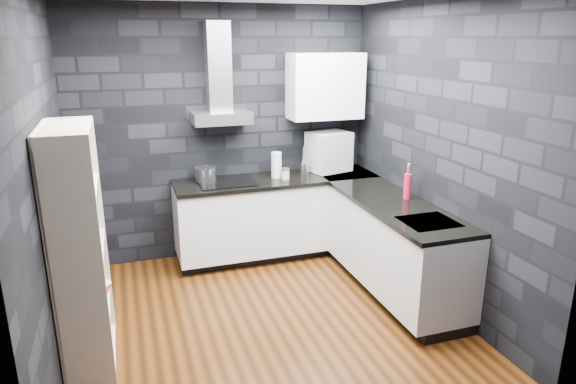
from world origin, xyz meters
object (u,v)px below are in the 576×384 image
pot (206,175)px  utensil_crock (304,169)px  glass_vase (276,165)px  fruit_bowl (78,252)px  bookshelf (80,250)px  storage_jar (285,175)px  red_bottle (408,186)px  appliance_garage (329,151)px

pot → utensil_crock: size_ratio=1.78×
pot → glass_vase: 0.76m
pot → fruit_bowl: size_ratio=1.13×
utensil_crock → bookshelf: bookshelf is taller
storage_jar → red_bottle: bearing=-48.7°
utensil_crock → fruit_bowl: 2.76m
utensil_crock → storage_jar: bearing=-154.0°
glass_vase → pot: bearing=175.6°
storage_jar → utensil_crock: bearing=26.0°
glass_vase → appliance_garage: 0.65m
appliance_garage → fruit_bowl: 3.06m
storage_jar → appliance_garage: bearing=18.0°
pot → storage_jar: bearing=-11.4°
pot → appliance_garage: 1.41m
red_bottle → pot: bearing=145.6°
storage_jar → utensil_crock: (0.26, 0.13, 0.01)m
appliance_garage → pot: bearing=166.6°
pot → fruit_bowl: pot is taller
glass_vase → red_bottle: bearing=-49.5°
pot → red_bottle: (1.71, -1.17, 0.04)m
red_bottle → fruit_bowl: 2.91m
bookshelf → fruit_bowl: bearing=-76.5°
glass_vase → appliance_garage: size_ratio=0.63×
storage_jar → utensil_crock: utensil_crock is taller
utensil_crock → pot: bearing=178.0°
pot → glass_vase: glass_vase is taller
bookshelf → fruit_bowl: bookshelf is taller
pot → glass_vase: size_ratio=0.80×
pot → red_bottle: 2.07m
pot → glass_vase: bearing=-4.4°
glass_vase → storage_jar: bearing=-58.5°
storage_jar → appliance_garage: size_ratio=0.24×
pot → appliance_garage: (1.40, 0.02, 0.15)m
red_bottle → glass_vase: bearing=130.5°
pot → appliance_garage: size_ratio=0.50×
appliance_garage → bookshelf: size_ratio=0.24×
glass_vase → utensil_crock: (0.33, 0.02, -0.08)m
storage_jar → fruit_bowl: 2.47m
glass_vase → bookshelf: bearing=-143.3°
fruit_bowl → utensil_crock: bearing=35.1°
storage_jar → appliance_garage: appliance_garage is taller
glass_vase → fruit_bowl: bearing=-141.0°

